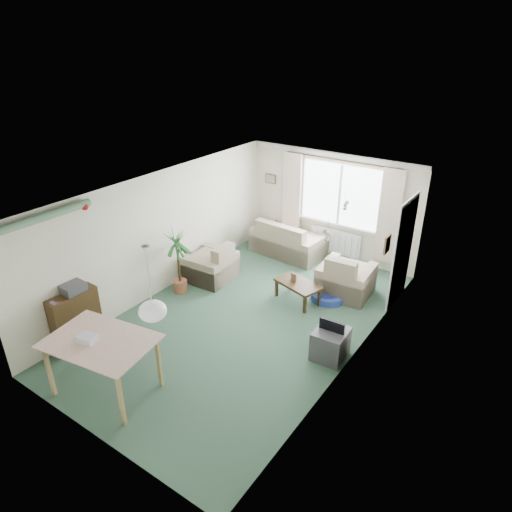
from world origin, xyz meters
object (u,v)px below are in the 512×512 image
Objects in this scene: bookshelf at (76,320)px; dining_table at (105,366)px; coffee_table at (298,292)px; tv_cube at (330,344)px; armchair_corner at (346,273)px; sofa at (288,238)px; houseplant at (178,262)px; armchair_left at (210,261)px; pet_bed at (328,296)px.

bookshelf reaches higher than dining_table.
coffee_table is 1.62× the size of tv_cube.
armchair_corner is 2.08m from tv_cube.
sofa is 2.09m from coffee_table.
sofa is at bearing 72.30° from houseplant.
bookshelf is at bearing -125.17° from coffee_table.
bookshelf reaches higher than tv_cube.
coffee_table is 0.90× the size of bookshelf.
armchair_left is 2.51m from pet_bed.
dining_table is 3.39m from tv_cube.
dining_table reaches higher than pet_bed.
armchair_corner reaches higher than sofa.
armchair_corner reaches higher than armchair_left.
houseplant reaches higher than pet_bed.
dining_table is (1.06, -2.65, -0.24)m from houseplant.
armchair_corner is 0.72× the size of houseplant.
pet_bed is at bearing 54.71° from bookshelf.
dining_table is at bearing -110.15° from pet_bed.
armchair_corner is 4.96m from bookshelf.
bookshelf reaches higher than coffee_table.
bookshelf is at bearing 160.40° from dining_table.
coffee_table is at bearing 134.26° from tv_cube.
sofa is 5.02m from bookshelf.
armchair_left is 1.96m from coffee_table.
armchair_corner is 0.57m from pet_bed.
coffee_table is (1.93, 0.26, -0.21)m from armchair_left.
dining_table reaches higher than sofa.
dining_table is (0.20, -5.35, 0.01)m from sofa.
dining_table is at bearing -17.72° from bookshelf.
sofa is 1.81× the size of armchair_left.
coffee_table is at bearing 94.62° from armchair_left.
sofa is 1.89× the size of coffee_table.
armchair_left reaches higher than coffee_table.
armchair_corner is 4.76m from dining_table.
coffee_table is 1.33× the size of pet_bed.
tv_cube reaches higher than pet_bed.
coffee_table reaches higher than pet_bed.
tv_cube is (3.35, -0.15, -0.43)m from houseplant.
pet_bed is (1.49, 4.06, -0.36)m from dining_table.
houseplant is at bearing -153.87° from coffee_table.
dining_table reaches higher than armchair_left.
coffee_table is 2.37m from houseplant.
houseplant is 2.05× the size of pet_bed.
tv_cube is (2.49, -2.85, -0.17)m from sofa.
bookshelf is at bearing -127.17° from pet_bed.
coffee_table is 0.64× the size of dining_table.
bookshelf is 1.33m from dining_table.
dining_table is at bearing -68.21° from houseplant.
bookshelf is 0.72× the size of houseplant.
pet_bed is at bearing 39.59° from coffee_table.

